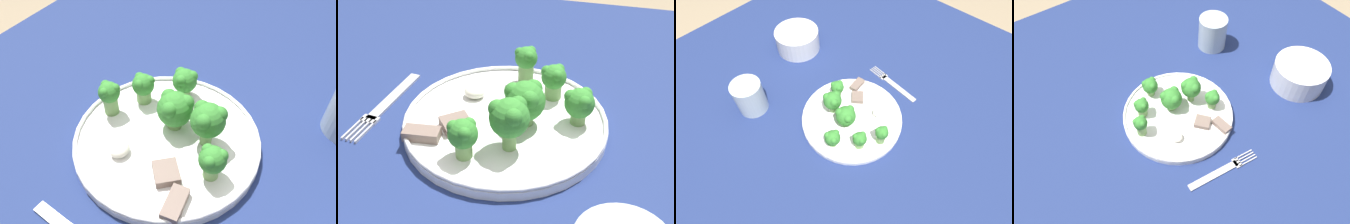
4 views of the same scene
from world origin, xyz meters
The scene contains 15 objects.
ground_plane centered at (0.00, 0.00, 0.00)m, with size 8.00×8.00×0.00m, color #9E896B.
table centered at (0.00, 0.00, 0.68)m, with size 1.24×1.11×0.77m.
dinner_plate centered at (-0.02, -0.11, 0.78)m, with size 0.27×0.27×0.02m.
fork centered at (0.15, -0.11, 0.78)m, with size 0.04×0.17×0.00m.
cream_bowl centered at (0.07, 0.21, 0.81)m, with size 0.14×0.14×0.07m.
drinking_glass centered at (-0.18, 0.12, 0.82)m, with size 0.08×0.08×0.09m.
broccoli_floret_near_rim_left centered at (0.01, -0.03, 0.82)m, with size 0.04×0.04×0.05m.
broccoli_floret_center_left centered at (-0.08, -0.18, 0.82)m, with size 0.04×0.03×0.05m.
broccoli_floret_back_left centered at (-0.12, -0.12, 0.82)m, with size 0.04×0.04×0.05m.
broccoli_floret_front_left centered at (-0.03, -0.21, 0.82)m, with size 0.03×0.03×0.06m.
broccoli_floret_center_back centered at (-0.05, -0.11, 0.82)m, with size 0.05×0.05×0.06m.
broccoli_floret_mid_cluster centered at (-0.04, -0.05, 0.83)m, with size 0.05×0.05×0.07m.
meat_slice_front_slice centered at (0.03, -0.08, 0.79)m, with size 0.05×0.05×0.01m.
meat_slice_middle_slice centered at (0.07, -0.05, 0.79)m, with size 0.05×0.03×0.01m.
sauce_dollop centered at (0.03, -0.15, 0.79)m, with size 0.03×0.03×0.02m.
Camera 4 is at (0.36, -0.37, 1.43)m, focal length 35.00 mm.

